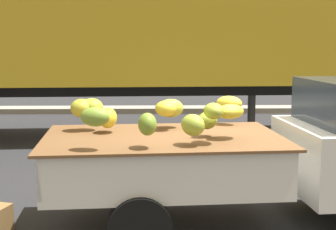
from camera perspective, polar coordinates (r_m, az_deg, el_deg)
The scene contains 4 objects.
ground at distance 6.26m, azimuth 8.16°, elevation -11.60°, with size 220.00×220.00×0.00m, color #28282B.
curb_strip at distance 15.42m, azimuth 2.44°, elevation 0.65°, with size 80.00×0.80×0.16m, color gray.
pickup_truck at distance 6.06m, azimuth 17.14°, elevation -3.88°, with size 4.84×2.09×1.70m.
semi_trailer at distance 11.21m, azimuth -7.37°, elevation 10.35°, with size 12.11×3.19×3.95m.
Camera 1 is at (-1.00, -5.81, 2.12)m, focal length 52.74 mm.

